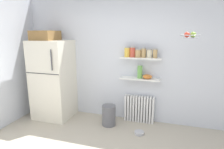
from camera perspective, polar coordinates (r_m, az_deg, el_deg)
The scene contains 16 objects.
back_wall at distance 3.89m, azimuth 4.43°, elevation 4.82°, with size 7.04×0.10×2.60m, color silver.
refrigerator at distance 4.22m, azimuth -17.64°, elevation -0.92°, with size 0.77×0.73×1.87m.
radiator at distance 3.99m, azimuth 8.32°, elevation -10.36°, with size 0.61×0.12×0.56m.
wall_shelf_lower at distance 3.75m, azimuth 8.56°, elevation -1.29°, with size 0.79×0.22×0.03m, color white.
wall_shelf_upper at distance 3.67m, azimuth 8.78°, elevation 4.99°, with size 0.79×0.22×0.03m, color white.
storage_jar_0 at distance 3.71m, azimuth 4.66°, elevation 6.89°, with size 0.11×0.11×0.20m.
storage_jar_1 at distance 3.69m, azimuth 6.32°, elevation 6.88°, with size 0.10×0.10×0.21m.
storage_jar_2 at distance 3.67m, azimuth 7.98°, elevation 6.47°, with size 0.12×0.12×0.16m.
storage_jar_3 at distance 3.65m, azimuth 9.68°, elevation 6.59°, with size 0.09×0.09×0.19m.
storage_jar_4 at distance 3.64m, azimuth 11.37°, elevation 6.34°, with size 0.10×0.10×0.17m.
storage_jar_5 at distance 3.63m, azimuth 13.08°, elevation 6.31°, with size 0.08×0.08×0.18m.
vase at distance 3.72m, azimuth 8.53°, elevation 0.77°, with size 0.10×0.10×0.25m, color #66A84C.
shelf_bowl at distance 3.72m, azimuth 10.76°, elevation -0.63°, with size 0.19×0.19×0.08m, color orange.
trash_bin at distance 3.83m, azimuth -0.98°, elevation -12.37°, with size 0.27×0.27×0.42m, color slate.
pet_food_bowl at distance 3.63m, azimuth 8.32°, elevation -17.25°, with size 0.18×0.18×0.05m, color #B7B7BC.
hanging_fruit_basket at distance 3.15m, azimuth 22.87°, elevation 10.96°, with size 0.29×0.29×0.10m.
Camera 1 is at (0.83, -1.72, 1.83)m, focal length 29.85 mm.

